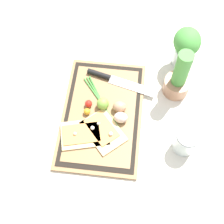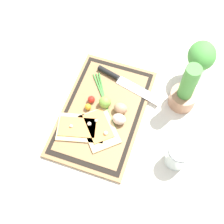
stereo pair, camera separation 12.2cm
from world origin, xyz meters
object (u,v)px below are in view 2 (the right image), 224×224
egg_brown (121,108)px  sauce_jar (177,156)px  pizza_slice_far (99,128)px  lime (105,102)px  knife (118,79)px  egg_pink (119,119)px  pizza_slice_near (80,128)px  herb_pot (185,92)px  cherry_tomato_yellow (88,107)px  cherry_tomato_red (91,99)px  herb_glass (200,60)px

egg_brown → sauce_jar: (0.12, 0.26, 0.01)m
pizza_slice_far → lime: lime is taller
sauce_jar → knife: bearing=-130.4°
pizza_slice_far → knife: bearing=-179.7°
egg_brown → egg_pink: same height
pizza_slice_far → egg_brown: egg_brown is taller
pizza_slice_near → herb_pot: (-0.25, 0.34, 0.06)m
lime → cherry_tomato_yellow: lime is taller
cherry_tomato_red → herb_glass: 0.46m
egg_pink → herb_glass: size_ratio=0.28×
cherry_tomato_red → cherry_tomato_yellow: size_ratio=1.11×
lime → sauce_jar: sauce_jar is taller
lime → knife: bearing=175.5°
egg_pink → sauce_jar: (0.08, 0.25, 0.01)m
knife → egg_pink: 0.20m
egg_pink → sauce_jar: size_ratio=0.53×
lime → egg_pink: bearing=54.9°
herb_pot → knife: bearing=-92.9°
knife → cherry_tomato_yellow: (0.17, -0.07, 0.01)m
pizza_slice_far → sauce_jar: size_ratio=1.99×
pizza_slice_far → lime: 0.11m
knife → cherry_tomato_yellow: 0.18m
knife → egg_brown: (0.14, 0.05, 0.01)m
cherry_tomato_yellow → herb_pot: 0.38m
herb_glass → egg_brown: bearing=-42.1°
knife → cherry_tomato_yellow: size_ratio=11.26×
egg_brown → cherry_tomato_red: (-0.00, -0.12, -0.01)m
knife → sauce_jar: bearing=49.6°
herb_glass → pizza_slice_near: bearing=-43.1°
egg_brown → sauce_jar: 0.28m
pizza_slice_near → herb_glass: (-0.39, 0.37, 0.10)m
lime → cherry_tomato_red: lime is taller
lime → cherry_tomato_yellow: 0.07m
pizza_slice_near → knife: pizza_slice_near is taller
pizza_slice_near → lime: 0.14m
pizza_slice_far → herb_pot: 0.36m
cherry_tomato_red → knife: bearing=152.5°
herb_glass → lime: bearing=-49.4°
pizza_slice_near → cherry_tomato_yellow: size_ratio=7.73×
herb_pot → pizza_slice_far: bearing=-50.4°
lime → herb_glass: 0.41m
egg_brown → sauce_jar: sauce_jar is taller
egg_pink → herb_pot: herb_pot is taller
egg_pink → lime: size_ratio=1.11×
pizza_slice_far → egg_brown: (-0.10, 0.05, 0.02)m
pizza_slice_near → cherry_tomato_red: size_ratio=6.96×
cherry_tomato_red → cherry_tomato_yellow: (0.04, -0.00, -0.00)m
pizza_slice_far → egg_brown: size_ratio=3.77×
pizza_slice_near → pizza_slice_far: same height
cherry_tomato_yellow → herb_glass: size_ratio=0.14×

